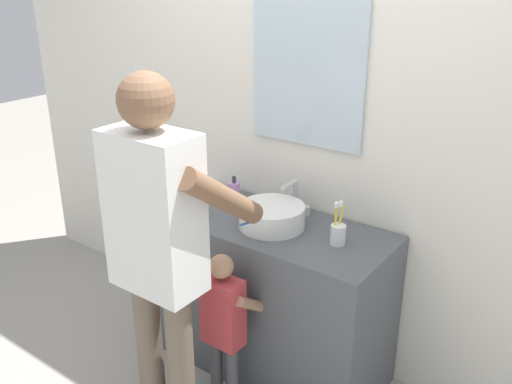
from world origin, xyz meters
The scene contains 8 objects.
back_wall centered at (0.00, 0.62, 1.35)m, with size 4.40×0.10×2.70m.
vanity_cabinet centered at (0.00, 0.30, 0.42)m, with size 1.19×0.54×0.84m, color #4C5156.
sink_basin centered at (0.00, 0.28, 0.90)m, with size 0.33×0.33×0.11m.
faucet centered at (0.00, 0.48, 0.92)m, with size 0.18×0.14×0.18m.
toothbrush_cup centered at (0.35, 0.31, 0.90)m, with size 0.07×0.07×0.21m.
soap_bottle centered at (-0.31, 0.38, 0.91)m, with size 0.06×0.06×0.17m.
child_toddler centered at (0.00, -0.10, 0.51)m, with size 0.26×0.26×0.85m.
adult_parent centered at (-0.13, -0.34, 1.01)m, with size 0.52×0.55×1.68m.
Camera 1 is at (1.40, -1.77, 2.04)m, focal length 39.27 mm.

